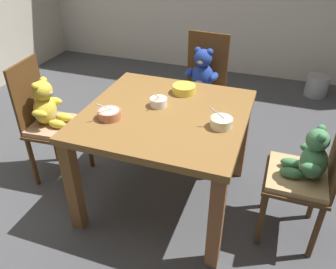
% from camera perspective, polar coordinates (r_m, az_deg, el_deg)
% --- Properties ---
extents(ground_plane, '(5.20, 5.20, 0.04)m').
position_cam_1_polar(ground_plane, '(2.58, -0.37, -10.57)').
color(ground_plane, '#434346').
extents(dining_table, '(1.01, 1.00, 0.71)m').
position_cam_1_polar(dining_table, '(2.20, -0.43, 1.18)').
color(dining_table, brown).
rests_on(dining_table, ground_plane).
extents(teddy_chair_near_left, '(0.40, 0.40, 0.93)m').
position_cam_1_polar(teddy_chair_near_left, '(2.61, -19.24, 3.02)').
color(teddy_chair_near_left, '#543518').
rests_on(teddy_chair_near_left, ground_plane).
extents(teddy_chair_far_center, '(0.42, 0.44, 0.93)m').
position_cam_1_polar(teddy_chair_far_center, '(2.98, 5.55, 8.73)').
color(teddy_chair_far_center, '#523114').
rests_on(teddy_chair_far_center, ground_plane).
extents(teddy_chair_near_right, '(0.37, 0.40, 0.86)m').
position_cam_1_polar(teddy_chair_near_right, '(2.14, 22.17, -5.37)').
color(teddy_chair_near_right, '#49311B').
rests_on(teddy_chair_near_right, ground_plane).
extents(porridge_bowl_cream_near_right, '(0.14, 0.13, 0.12)m').
position_cam_1_polar(porridge_bowl_cream_near_right, '(2.00, 8.88, 2.02)').
color(porridge_bowl_cream_near_right, beige).
rests_on(porridge_bowl_cream_near_right, dining_table).
extents(porridge_bowl_white_center, '(0.11, 0.12, 0.11)m').
position_cam_1_polar(porridge_bowl_white_center, '(2.20, -1.59, 5.46)').
color(porridge_bowl_white_center, white).
rests_on(porridge_bowl_white_center, dining_table).
extents(porridge_bowl_yellow_far_center, '(0.16, 0.16, 0.06)m').
position_cam_1_polar(porridge_bowl_yellow_far_center, '(2.37, 2.68, 7.59)').
color(porridge_bowl_yellow_far_center, gold).
rests_on(porridge_bowl_yellow_far_center, dining_table).
extents(porridge_bowl_terracotta_near_left, '(0.14, 0.14, 0.12)m').
position_cam_1_polar(porridge_bowl_terracotta_near_left, '(2.09, -9.73, 3.40)').
color(porridge_bowl_terracotta_near_left, '#B96F51').
rests_on(porridge_bowl_terracotta_near_left, dining_table).
extents(metal_pail, '(0.25, 0.25, 0.24)m').
position_cam_1_polar(metal_pail, '(4.26, 23.56, 7.46)').
color(metal_pail, '#93969B').
rests_on(metal_pail, ground_plane).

